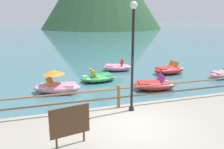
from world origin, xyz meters
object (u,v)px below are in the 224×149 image
at_px(lamp_post, 133,48).
at_px(pedal_boat_1, 169,70).
at_px(sign_board, 70,122).
at_px(pedal_boat_0, 224,74).
at_px(pedal_boat_3, 57,85).
at_px(pedal_boat_4, 117,67).
at_px(pedal_boat_5, 98,78).
at_px(pedal_boat_6, 154,85).

xyz_separation_m(lamp_post, pedal_boat_1, (5.49, 6.28, -2.60)).
xyz_separation_m(sign_board, pedal_boat_0, (11.12, 6.01, -0.87)).
bearing_deg(pedal_boat_1, pedal_boat_3, -166.57).
xyz_separation_m(pedal_boat_0, pedal_boat_4, (-6.30, 4.08, 0.02)).
height_order(pedal_boat_0, pedal_boat_5, pedal_boat_0).
relative_size(lamp_post, sign_board, 3.50).
bearing_deg(lamp_post, pedal_boat_5, 88.88).
xyz_separation_m(sign_board, pedal_boat_1, (8.13, 8.11, -0.83)).
distance_m(pedal_boat_4, pedal_boat_6, 5.06).
bearing_deg(pedal_boat_5, pedal_boat_1, 4.58).
height_order(pedal_boat_0, pedal_boat_4, pedal_boat_4).
bearing_deg(pedal_boat_1, pedal_boat_0, -34.95).
bearing_deg(pedal_boat_3, lamp_post, -59.20).
distance_m(pedal_boat_0, pedal_boat_1, 3.66).
bearing_deg(sign_board, pedal_boat_0, 28.39).
relative_size(pedal_boat_4, pedal_boat_6, 0.91).
xyz_separation_m(pedal_boat_0, pedal_boat_3, (-11.08, 0.17, 0.15)).
height_order(pedal_boat_3, pedal_boat_5, pedal_boat_3).
bearing_deg(lamp_post, pedal_boat_1, 48.86).
bearing_deg(pedal_boat_0, pedal_boat_1, 145.05).
bearing_deg(pedal_boat_5, sign_board, -109.73).
height_order(pedal_boat_0, pedal_boat_1, pedal_boat_1).
height_order(sign_board, pedal_boat_6, sign_board).
distance_m(pedal_boat_3, pedal_boat_5, 3.10).
relative_size(lamp_post, pedal_boat_5, 1.74).
height_order(pedal_boat_3, pedal_boat_4, pedal_boat_3).
xyz_separation_m(pedal_boat_3, pedal_boat_5, (2.71, 1.50, -0.16)).
distance_m(sign_board, pedal_boat_1, 11.51).
bearing_deg(pedal_boat_0, pedal_boat_3, 179.14).
distance_m(sign_board, pedal_boat_3, 6.22).
height_order(lamp_post, pedal_boat_6, lamp_post).
height_order(pedal_boat_0, pedal_boat_3, pedal_boat_3).
relative_size(sign_board, pedal_boat_3, 0.43).
distance_m(pedal_boat_1, pedal_boat_6, 4.13).
relative_size(pedal_boat_5, pedal_boat_6, 0.92).
bearing_deg(pedal_boat_3, pedal_boat_0, -0.86).
xyz_separation_m(pedal_boat_3, pedal_boat_4, (4.78, 3.92, -0.12)).
bearing_deg(pedal_boat_5, pedal_boat_4, 49.44).
xyz_separation_m(sign_board, pedal_boat_6, (5.34, 5.06, -0.85)).
relative_size(pedal_boat_1, pedal_boat_4, 1.08).
bearing_deg(pedal_boat_0, pedal_boat_4, 147.06).
bearing_deg(pedal_boat_0, pedal_boat_5, 168.75).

